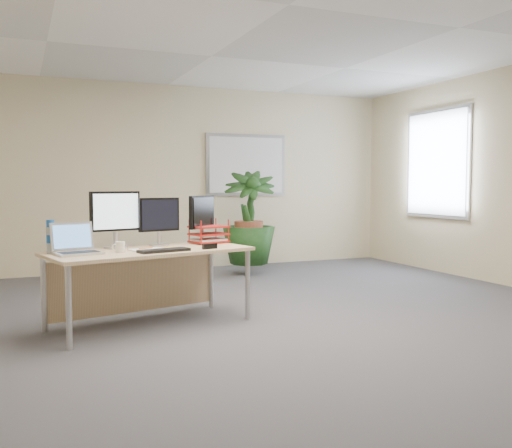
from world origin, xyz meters
name	(u,v)px	position (x,y,z in m)	size (l,w,h in m)	color
floor	(288,334)	(0.00, 0.00, 0.00)	(8.00, 8.00, 0.00)	#49484E
back_wall	(169,178)	(0.00, 4.00, 1.35)	(7.00, 0.04, 2.70)	beige
ceiling	(289,5)	(0.00, 0.00, 2.70)	(7.00, 8.00, 0.02)	white
whiteboard	(246,165)	(1.20, 3.97, 1.55)	(1.30, 0.04, 0.95)	#A0A0A5
window	(437,164)	(3.47, 2.30, 1.55)	(0.04, 1.30, 1.55)	#A0A0A5
desk	(145,264)	(-1.02, 0.83, 0.54)	(1.89, 1.14, 0.68)	tan
floor_plant	(249,221)	(0.88, 3.07, 0.75)	(0.84, 0.84, 1.50)	#163914
monitor_left	(115,216)	(-1.26, 0.97, 0.97)	(0.46, 0.21, 0.51)	#B6B6BB
monitor_right	(159,218)	(-0.85, 1.02, 0.94)	(0.40, 0.18, 0.45)	#B6B6BB
monitor_dark	(202,216)	(-0.39, 1.15, 0.95)	(0.34, 0.31, 0.47)	#B6B6BB
laptop	(76,246)	(-1.63, 0.69, 0.74)	(0.42, 0.39, 0.26)	silver
keyboard	(164,250)	(-0.92, 0.54, 0.69)	(0.44, 0.15, 0.02)	black
coffee_mug	(120,247)	(-1.27, 0.65, 0.72)	(0.12, 0.08, 0.09)	white
spiral_notebook	(148,250)	(-1.02, 0.69, 0.68)	(0.29, 0.22, 0.01)	silver
orange_pen	(146,248)	(-1.03, 0.73, 0.69)	(0.01, 0.01, 0.14)	orange
yellow_highlighter	(171,248)	(-0.81, 0.72, 0.69)	(0.02, 0.02, 0.13)	yellow
water_bottle	(51,237)	(-1.82, 0.82, 0.81)	(0.07, 0.07, 0.28)	silver
letter_tray	(209,236)	(-0.34, 1.09, 0.75)	(0.39, 0.33, 0.16)	#A91A14
stapler	(210,246)	(-0.49, 0.60, 0.70)	(0.14, 0.04, 0.05)	black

